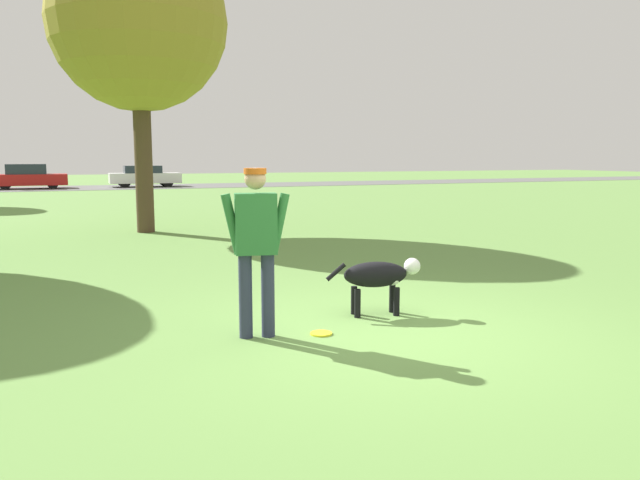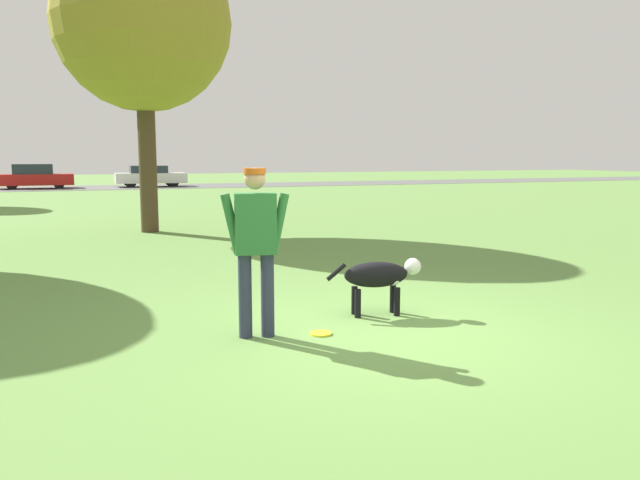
% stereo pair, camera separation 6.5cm
% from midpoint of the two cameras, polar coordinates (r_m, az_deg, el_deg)
% --- Properties ---
extents(ground_plane, '(120.00, 120.00, 0.00)m').
position_cam_midpoint_polar(ground_plane, '(6.32, 5.59, -8.50)').
color(ground_plane, '#608C42').
extents(far_road_strip, '(120.00, 6.00, 0.01)m').
position_cam_midpoint_polar(far_road_strip, '(37.73, -17.78, 4.62)').
color(far_road_strip, '#5B5B59').
rests_on(far_road_strip, ground_plane).
extents(person, '(0.66, 0.30, 1.65)m').
position_cam_midpoint_polar(person, '(6.01, -5.60, 0.11)').
color(person, '#2D334C').
rests_on(person, ground_plane).
extents(dog, '(1.08, 0.42, 0.63)m').
position_cam_midpoint_polar(dog, '(6.94, 5.76, -3.32)').
color(dog, black).
rests_on(dog, ground_plane).
extents(frisbee, '(0.22, 0.22, 0.02)m').
position_cam_midpoint_polar(frisbee, '(6.26, 0.38, -8.54)').
color(frisbee, yellow).
rests_on(frisbee, ground_plane).
extents(tree_mid_center, '(3.97, 3.97, 6.73)m').
position_cam_midpoint_polar(tree_mid_center, '(15.34, -15.79, 18.51)').
color(tree_mid_center, '#4C3826').
rests_on(tree_mid_center, ground_plane).
extents(parked_car_red, '(3.91, 1.80, 1.35)m').
position_cam_midpoint_polar(parked_car_red, '(37.76, -24.57, 5.28)').
color(parked_car_red, red).
rests_on(parked_car_red, ground_plane).
extents(parked_car_white, '(4.02, 1.82, 1.23)m').
position_cam_midpoint_polar(parked_car_white, '(37.86, -15.21, 5.66)').
color(parked_car_white, white).
rests_on(parked_car_white, ground_plane).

